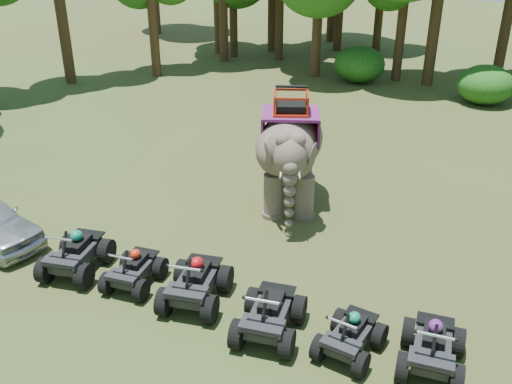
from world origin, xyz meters
TOP-DOWN VIEW (x-y plane):
  - ground at (0.00, 0.00)m, footprint 110.00×110.00m
  - elephant at (-0.28, 4.44)m, footprint 3.30×4.73m
  - atv_0 at (-3.91, -1.30)m, footprint 1.61×2.02m
  - atv_1 at (-2.21, -1.22)m, footprint 1.25×1.64m
  - atv_2 at (-0.50, -1.22)m, footprint 1.64×2.06m
  - atv_3 at (1.52, -1.59)m, footprint 1.54×1.97m
  - atv_4 at (3.29, -1.47)m, footprint 1.35×1.70m
  - atv_5 at (4.89, -1.23)m, footprint 1.38×1.81m
  - tree_0 at (0.00, 20.50)m, footprint 4.65×4.65m
  - tree_1 at (5.05, 22.48)m, footprint 5.86×5.86m
  - tree_23 at (-12.54, 16.16)m, footprint 4.93×4.93m
  - tree_24 at (-10.58, 22.15)m, footprint 4.56×4.56m
  - tree_25 at (-4.33, 19.57)m, footprint 5.40×5.40m

SIDE VIEW (x-z plane):
  - ground at x=0.00m, z-range 0.00..0.00m
  - atv_1 at x=-2.21m, z-range 0.00..1.14m
  - atv_4 at x=3.29m, z-range 0.00..1.15m
  - atv_5 at x=4.89m, z-range 0.00..1.28m
  - atv_3 at x=1.52m, z-range 0.00..1.35m
  - atv_0 at x=-3.91m, z-range 0.00..1.35m
  - atv_2 at x=-0.50m, z-range 0.00..1.38m
  - elephant at x=-0.28m, z-range 0.00..3.64m
  - tree_24 at x=-10.58m, z-range 0.00..6.52m
  - tree_0 at x=0.00m, z-range 0.00..6.64m
  - tree_23 at x=-12.54m, z-range 0.00..7.04m
  - tree_25 at x=-4.33m, z-range 0.00..7.72m
  - tree_1 at x=5.05m, z-range 0.00..8.37m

